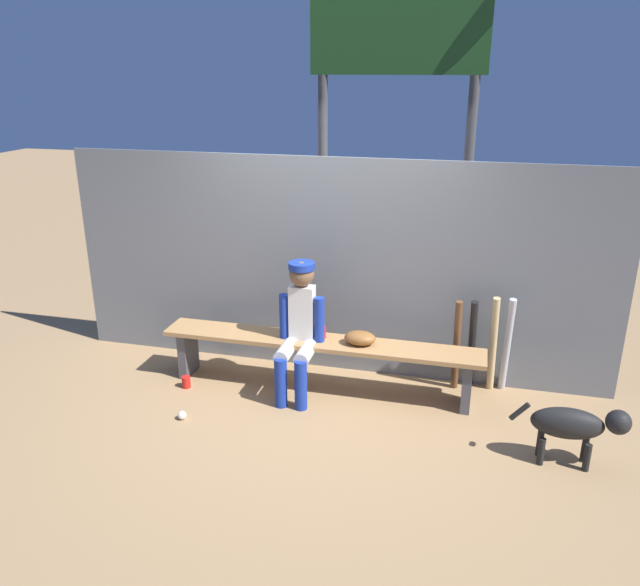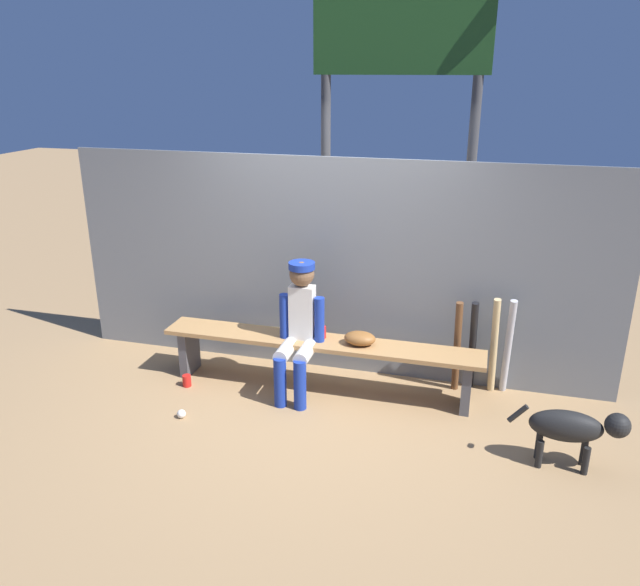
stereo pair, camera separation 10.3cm
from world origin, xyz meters
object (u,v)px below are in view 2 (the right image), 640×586
Objects in this scene: player_seated at (299,325)px; bat_aluminum_silver at (508,347)px; dugout_bench at (320,350)px; cup_on_ground at (187,381)px; scoreboard at (406,95)px; bat_aluminum_black at (473,346)px; cup_on_bench at (321,332)px; bat_wood_natural at (494,346)px; dog at (574,428)px; baseball at (181,414)px; bat_wood_dark at (457,347)px; baseball_glove at (360,338)px.

bat_aluminum_silver is at bearing 15.08° from player_seated.
cup_on_ground is at bearing -167.12° from dugout_bench.
bat_aluminum_silver is 0.25× the size of scoreboard.
bat_aluminum_black is 0.24× the size of scoreboard.
bat_aluminum_black is at bearing -52.26° from scoreboard.
bat_aluminum_silver is 1.67m from cup_on_bench.
bat_wood_natural reaches higher than dugout_bench.
cup_on_ground is (-1.05, -0.16, -0.61)m from player_seated.
dugout_bench is 26.55× the size of cup_on_ground.
cup_on_ground is (-2.72, -0.63, -0.41)m from bat_wood_natural.
bat_aluminum_black is at bearing 127.19° from dog.
bat_wood_natural is at bearing 13.04° from dugout_bench.
scoreboard is at bearing 72.34° from dugout_bench.
bat_wood_natural is at bearing -2.21° from bat_aluminum_black.
cup_on_bench is (1.00, 0.85, 0.51)m from baseball.
dog is (2.26, -0.54, -0.33)m from player_seated.
player_seated is at bearing -162.45° from bat_aluminum_black.
dugout_bench is 2.41× the size of player_seated.
bat_wood_dark is at bearing -58.10° from scoreboard.
dugout_bench is at bearing 162.55° from dog.
baseball is 0.09× the size of dog.
cup_on_ground is at bearing -164.61° from cup_on_bench.
baseball_glove is at bearing -160.16° from bat_wood_dark.
player_seated reaches higher than dog.
baseball_glove is 0.32× the size of bat_wood_dark.
scoreboard is at bearing 85.98° from baseball_glove.
cup_on_ground is (-2.41, -0.58, -0.39)m from bat_wood_dark.
bat_wood_natural reaches higher than baseball.
bat_wood_dark is 0.95× the size of bat_aluminum_silver.
bat_wood_dark reaches higher than cup_on_ground.
bat_wood_dark is (0.83, 0.30, -0.11)m from baseball_glove.
bat_aluminum_black is 2.53m from scoreboard.
dugout_bench is at bearing -167.25° from bat_aluminum_silver.
bat_aluminum_silver is at bearing 9.06° from bat_wood_dark.
cup_on_ground is at bearing -165.97° from bat_aluminum_black.
bat_aluminum_silver is at bearing 2.30° from bat_aluminum_black.
baseball_glove is at bearing 9.97° from cup_on_ground.
bat_wood_dark is 2.50m from cup_on_ground.
player_seated reaches higher than bat_wood_natural.
bat_wood_natural reaches higher than bat_aluminum_silver.
scoreboard is (1.68, 1.75, 2.49)m from cup_on_ground.
scoreboard is (0.63, 1.58, 1.88)m from player_seated.
baseball is at bearing -141.39° from dugout_bench.
bat_aluminum_silver is at bearing 114.38° from dog.
baseball_glove is at bearing -163.76° from bat_aluminum_silver.
player_seated is 0.55m from baseball_glove.
bat_wood_natural is (0.32, 0.05, 0.02)m from bat_wood_dark.
cup_on_bench is (-1.63, -0.31, 0.08)m from bat_aluminum_silver.
cup_on_bench is at bearing -169.01° from bat_wood_natural.
player_seated is at bearing -164.50° from bat_wood_natural.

